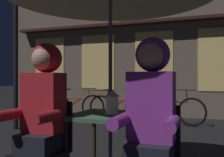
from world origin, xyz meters
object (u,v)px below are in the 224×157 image
lantern (112,102)px  bicycle_nearest (76,106)px  cafe_table (110,124)px  person_left_hooded (42,105)px  person_right_hooded (151,110)px  bicycle_second (118,108)px  bicycle_third (170,110)px  street_lamp (16,3)px  chair_right (152,156)px  chair_left (46,145)px

lantern → bicycle_nearest: bearing=122.2°
cafe_table → lantern: 0.24m
person_left_hooded → person_right_hooded: bearing=0.0°
bicycle_second → bicycle_third: size_ratio=1.01×
person_left_hooded → cafe_table: bearing=41.6°
bicycle_nearest → bicycle_second: 1.28m
bicycle_nearest → bicycle_third: (2.56, -0.07, 0.00)m
street_lamp → chair_right: bearing=-36.2°
bicycle_nearest → street_lamp: bearing=-104.6°
lantern → bicycle_third: bearing=89.9°
person_right_hooded → bicycle_second: (-1.71, 4.27, -0.50)m
lantern → person_left_hooded: size_ratio=0.17×
chair_left → bicycle_third: 4.31m
person_right_hooded → bicycle_nearest: (-2.98, 4.40, -0.50)m
chair_left → person_right_hooded: 1.03m
cafe_table → person_left_hooded: (-0.48, -0.43, 0.21)m
chair_right → person_left_hooded: 1.03m
chair_right → bicycle_second: bearing=112.1°
person_right_hooded → street_lamp: bearing=143.2°
bicycle_nearest → chair_left: bearing=-65.0°
bicycle_nearest → bicycle_third: same height
person_left_hooded → bicycle_third: person_left_hooded is taller
cafe_table → chair_left: 0.62m
chair_right → person_right_hooded: (0.00, -0.06, 0.36)m
bicycle_nearest → bicycle_third: size_ratio=1.01×
cafe_table → chair_right: bearing=-37.5°
chair_right → chair_left: bearing=180.0°
person_left_hooded → street_lamp: bearing=134.0°
chair_right → person_left_hooded: size_ratio=0.62×
cafe_table → bicycle_second: (-1.23, 3.84, -0.29)m
chair_left → person_right_hooded: size_ratio=0.62×
bicycle_nearest → person_right_hooded: bearing=-55.8°
chair_left → bicycle_third: (0.53, 4.27, -0.14)m
lantern → bicycle_third: size_ratio=0.14×
bicycle_third → chair_left: bearing=-97.1°
cafe_table → street_lamp: bearing=144.0°
chair_right → bicycle_nearest: chair_right is taller
lantern → bicycle_second: (-1.28, 3.92, -0.51)m
person_left_hooded → bicycle_nearest: 4.87m
lantern → person_right_hooded: 0.55m
chair_left → person_right_hooded: (0.96, -0.06, 0.36)m
person_right_hooded → bicycle_second: size_ratio=0.84×
chair_left → bicycle_second: chair_left is taller
chair_left → bicycle_nearest: chair_left is taller
lantern → bicycle_second: size_ratio=0.14×
street_lamp → chair_left: bearing=-45.4°
person_right_hooded → chair_right: bearing=90.0°
bicycle_third → bicycle_second: bearing=-177.4°
lantern → person_left_hooded: person_left_hooded is taller
lantern → bicycle_nearest: lantern is taller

